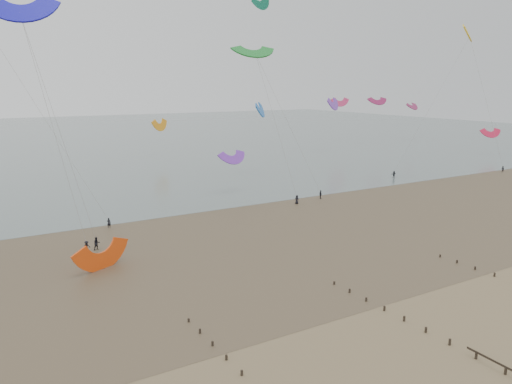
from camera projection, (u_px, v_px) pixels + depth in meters
ground at (385, 338)px, 45.02m from camera, size 500.00×500.00×0.00m
sea_and_shore at (191, 243)px, 71.88m from camera, size 500.00×665.00×0.03m
kitesurfer_lead at (109, 223)px, 79.51m from camera, size 0.72×0.63×1.65m
kitesurfers at (283, 202)px, 93.95m from camera, size 137.51×19.49×1.85m
grounded_kite at (103, 269)px, 62.04m from camera, size 8.66×7.92×3.85m
kites_airborne at (71, 98)px, 114.91m from camera, size 265.34×112.82×41.84m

